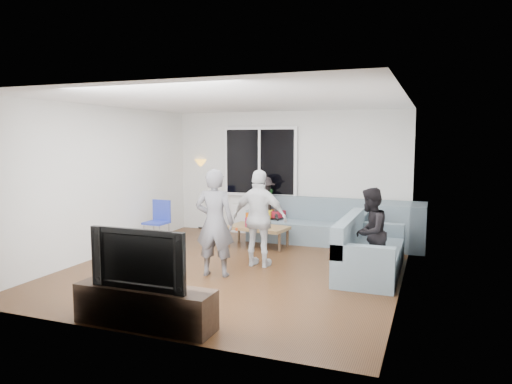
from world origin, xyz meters
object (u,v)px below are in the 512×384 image
at_px(sofa_back_section, 307,220).
at_px(floor_lamp, 202,194).
at_px(coffee_table, 258,237).
at_px(tv_console, 145,306).
at_px(sofa_right_section, 371,246).
at_px(side_chair, 156,223).
at_px(spectator_back, 263,207).
at_px(television, 144,257).
at_px(player_right, 260,218).
at_px(spectator_right, 370,233).
at_px(player_left, 215,223).

distance_m(sofa_back_section, floor_lamp, 2.68).
xyz_separation_m(coffee_table, tv_console, (0.17, -3.98, 0.02)).
height_order(sofa_right_section, side_chair, side_chair).
xyz_separation_m(sofa_right_section, spectator_back, (-2.40, 1.84, 0.21)).
xyz_separation_m(sofa_right_section, floor_lamp, (-4.07, 2.34, 0.36)).
bearing_deg(tv_console, television, 0.00).
relative_size(side_chair, player_right, 0.55).
height_order(spectator_right, television, spectator_right).
height_order(player_left, spectator_back, player_left).
xyz_separation_m(coffee_table, television, (0.17, -3.98, 0.57)).
relative_size(player_right, spectator_right, 1.17).
distance_m(coffee_table, television, 4.02).
relative_size(coffee_table, side_chair, 1.28).
xyz_separation_m(floor_lamp, spectator_back, (1.67, -0.51, -0.14)).
xyz_separation_m(player_right, tv_console, (-0.32, -2.73, -0.56)).
relative_size(spectator_right, spectator_back, 1.04).
height_order(coffee_table, player_left, player_left).
xyz_separation_m(player_left, spectator_right, (2.15, 0.76, -0.14)).
bearing_deg(side_chair, player_left, -32.22).
relative_size(sofa_back_section, spectator_back, 1.81).
height_order(coffee_table, player_right, player_right).
bearing_deg(player_right, spectator_right, -177.51).
bearing_deg(floor_lamp, player_left, -59.90).
relative_size(sofa_back_section, player_right, 1.48).
bearing_deg(television, coffee_table, 92.51).
relative_size(spectator_right, tv_console, 0.83).
relative_size(spectator_back, tv_console, 0.80).
xyz_separation_m(sofa_back_section, tv_console, (-0.57, -4.77, -0.20)).
relative_size(side_chair, television, 0.76).
distance_m(coffee_table, spectator_right, 2.57).
xyz_separation_m(side_chair, spectator_back, (1.67, 1.40, 0.21)).
bearing_deg(coffee_table, side_chair, -162.81).
height_order(floor_lamp, player_left, player_left).
xyz_separation_m(sofa_right_section, spectator_right, (0.00, -0.20, 0.24)).
height_order(player_left, player_right, player_left).
bearing_deg(spectator_right, tv_console, -22.55).
bearing_deg(spectator_back, tv_console, -66.00).
xyz_separation_m(spectator_right, spectator_back, (-2.40, 2.04, -0.03)).
bearing_deg(sofa_back_section, sofa_right_section, -51.00).
bearing_deg(player_right, player_left, 60.08).
xyz_separation_m(sofa_right_section, player_right, (-1.71, -0.24, 0.35)).
bearing_deg(player_left, television, 83.73).
bearing_deg(player_right, tv_console, 84.59).
xyz_separation_m(player_right, spectator_right, (1.71, 0.03, -0.11)).
bearing_deg(player_right, side_chair, -14.68).
xyz_separation_m(player_right, television, (-0.32, -2.73, -0.01)).
distance_m(coffee_table, player_left, 2.07).
bearing_deg(spectator_right, player_left, -56.70).
distance_m(sofa_right_section, tv_console, 3.60).
distance_m(sofa_back_section, side_chair, 2.94).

